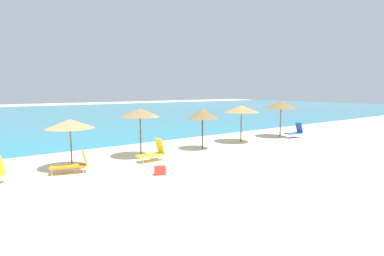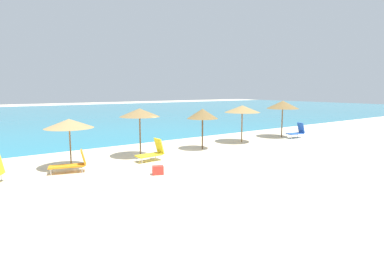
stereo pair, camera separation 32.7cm
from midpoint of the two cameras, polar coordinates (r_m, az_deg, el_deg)
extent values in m
plane|color=beige|center=(16.70, -1.96, -6.12)|extent=(160.00, 160.00, 0.00)
cube|color=teal|center=(51.34, -25.70, 2.23)|extent=(160.00, 61.42, 0.01)
cylinder|color=brown|center=(15.97, -22.57, -3.36)|extent=(0.07, 0.07, 2.15)
cone|color=tan|center=(15.81, -22.77, 0.76)|extent=(2.34, 2.34, 0.46)
cylinder|color=brown|center=(17.59, -10.29, -1.43)|extent=(0.09, 0.09, 2.49)
cone|color=olive|center=(17.44, -10.39, 2.91)|extent=(2.32, 2.32, 0.48)
cylinder|color=brown|center=(19.60, 1.51, -0.91)|extent=(0.10, 0.10, 2.16)
cone|color=olive|center=(19.46, 1.52, 2.75)|extent=(2.02, 2.02, 0.65)
cylinder|color=brown|center=(22.47, 8.91, 0.33)|extent=(0.09, 0.09, 2.37)
cone|color=#9E7F4C|center=(22.35, 8.98, 3.63)|extent=(2.63, 2.63, 0.52)
cylinder|color=brown|center=(25.70, 16.14, 1.13)|extent=(0.10, 0.10, 2.50)
cone|color=olive|center=(25.59, 16.25, 4.30)|extent=(2.59, 2.59, 0.65)
cylinder|color=silver|center=(15.21, -32.97, -8.06)|extent=(0.04, 0.04, 0.31)
cube|color=orange|center=(15.23, -23.11, -6.78)|extent=(1.67, 0.98, 0.07)
cube|color=orange|center=(15.13, -20.35, -5.31)|extent=(0.37, 0.62, 0.73)
cylinder|color=silver|center=(15.56, -25.51, -7.30)|extent=(0.04, 0.04, 0.29)
cylinder|color=silver|center=(15.09, -25.67, -7.75)|extent=(0.04, 0.04, 0.29)
cylinder|color=silver|center=(15.49, -20.56, -7.11)|extent=(0.04, 0.04, 0.29)
cylinder|color=silver|center=(15.01, -20.56, -7.56)|extent=(0.04, 0.04, 0.29)
cube|color=yellow|center=(16.52, -8.59, -5.16)|extent=(1.43, 0.75, 0.07)
cube|color=yellow|center=(16.77, -6.69, -3.41)|extent=(0.33, 0.69, 0.86)
cylinder|color=silver|center=(16.52, -10.86, -5.87)|extent=(0.04, 0.04, 0.30)
cylinder|color=silver|center=(16.03, -9.88, -6.25)|extent=(0.04, 0.04, 0.30)
cylinder|color=silver|center=(17.10, -7.36, -5.35)|extent=(0.04, 0.04, 0.30)
cylinder|color=silver|center=(16.63, -6.31, -5.70)|extent=(0.04, 0.04, 0.30)
cube|color=blue|center=(25.56, 18.35, -0.97)|extent=(1.44, 0.85, 0.07)
cube|color=blue|center=(25.96, 19.39, 0.08)|extent=(0.41, 0.67, 0.86)
cylinder|color=silver|center=(25.39, 16.98, -1.44)|extent=(0.04, 0.04, 0.33)
cylinder|color=silver|center=(25.00, 17.81, -1.60)|extent=(0.04, 0.04, 0.33)
cylinder|color=silver|center=(26.18, 18.82, -1.25)|extent=(0.04, 0.04, 0.33)
cylinder|color=silver|center=(25.81, 19.66, -1.40)|extent=(0.04, 0.04, 0.33)
cube|color=red|center=(13.96, -6.79, -8.00)|extent=(0.59, 0.49, 0.40)
camera|label=1|loc=(0.16, -90.48, -0.06)|focal=28.03mm
camera|label=2|loc=(0.16, 89.52, 0.06)|focal=28.03mm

